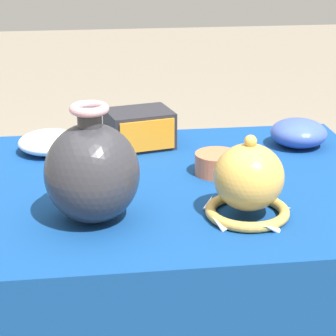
# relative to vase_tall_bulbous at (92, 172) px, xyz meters

# --- Properties ---
(display_table) EXTENTS (1.01, 0.79, 0.77)m
(display_table) POSITION_rel_vase_tall_bulbous_xyz_m (0.19, 0.15, -0.19)
(display_table) COLOR #38383D
(display_table) RESTS_ON ground_plane
(vase_tall_bulbous) EXTENTS (0.19, 0.19, 0.24)m
(vase_tall_bulbous) POSITION_rel_vase_tall_bulbous_xyz_m (0.00, 0.00, 0.00)
(vase_tall_bulbous) COLOR #2D2D33
(vase_tall_bulbous) RESTS_ON display_table
(vase_dome_bell) EXTENTS (0.18, 0.19, 0.18)m
(vase_dome_bell) POSITION_rel_vase_tall_bulbous_xyz_m (0.31, -0.02, -0.03)
(vase_dome_bell) COLOR gold
(vase_dome_bell) RESTS_ON display_table
(mosaic_tile_box) EXTENTS (0.19, 0.16, 0.10)m
(mosaic_tile_box) POSITION_rel_vase_tall_bulbous_xyz_m (0.13, 0.44, -0.06)
(mosaic_tile_box) COLOR #232328
(mosaic_tile_box) RESTS_ON display_table
(bowl_shallow_cobalt) EXTENTS (0.15, 0.15, 0.07)m
(bowl_shallow_cobalt) POSITION_rel_vase_tall_bulbous_xyz_m (0.55, 0.39, -0.07)
(bowl_shallow_cobalt) COLOR #3851A8
(bowl_shallow_cobalt) RESTS_ON display_table
(pot_squat_terracotta) EXTENTS (0.11, 0.11, 0.05)m
(pot_squat_terracotta) POSITION_rel_vase_tall_bulbous_xyz_m (0.30, 0.22, -0.08)
(pot_squat_terracotta) COLOR #BC6642
(pot_squat_terracotta) RESTS_ON display_table
(bowl_shallow_porcelain) EXTENTS (0.16, 0.16, 0.05)m
(bowl_shallow_porcelain) POSITION_rel_vase_tall_bulbous_xyz_m (-0.10, 0.42, -0.08)
(bowl_shallow_porcelain) COLOR white
(bowl_shallow_porcelain) RESTS_ON display_table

